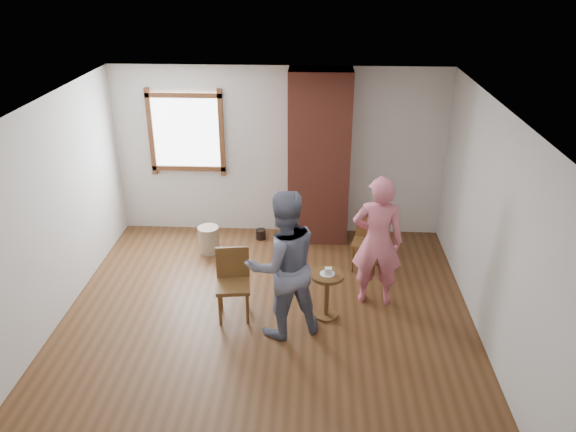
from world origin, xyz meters
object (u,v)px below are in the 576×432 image
(side_table, at_px, (327,288))
(man, at_px, (283,265))
(dining_chair_right, at_px, (367,238))
(person_pink, at_px, (377,242))
(dining_chair_left, at_px, (233,279))
(stoneware_crock, at_px, (209,240))

(side_table, xyz_separation_m, man, (-0.51, -0.31, 0.49))
(dining_chair_right, height_order, person_pink, person_pink)
(dining_chair_left, xyz_separation_m, person_pink, (1.74, 0.35, 0.37))
(side_table, distance_m, person_pink, 0.84)
(dining_chair_right, xyz_separation_m, person_pink, (0.03, -0.88, 0.40))
(side_table, distance_m, man, 0.77)
(side_table, bearing_deg, person_pink, 31.62)
(side_table, bearing_deg, dining_chair_right, 65.24)
(dining_chair_left, bearing_deg, side_table, -8.21)
(dining_chair_right, relative_size, person_pink, 0.47)
(stoneware_crock, relative_size, dining_chair_left, 0.47)
(dining_chair_right, height_order, side_table, dining_chair_right)
(stoneware_crock, height_order, side_table, side_table)
(dining_chair_right, bearing_deg, side_table, -99.61)
(stoneware_crock, bearing_deg, man, -57.03)
(stoneware_crock, height_order, person_pink, person_pink)
(stoneware_crock, xyz_separation_m, side_table, (1.72, -1.57, 0.20))
(stoneware_crock, bearing_deg, dining_chair_left, -69.10)
(dining_chair_left, distance_m, dining_chair_right, 2.10)
(dining_chair_left, xyz_separation_m, side_table, (1.13, -0.02, -0.08))
(side_table, height_order, person_pink, person_pink)
(stoneware_crock, xyz_separation_m, man, (1.22, -1.87, 0.69))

